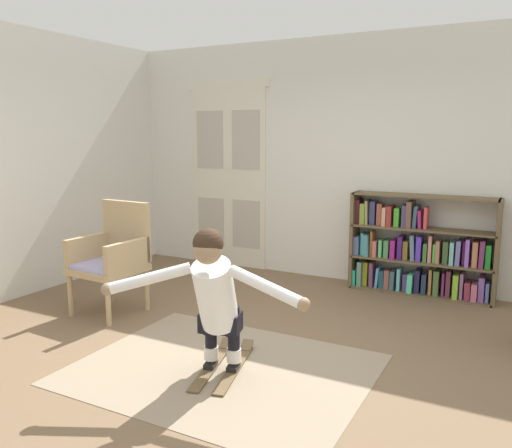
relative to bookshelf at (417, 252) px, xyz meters
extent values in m
plane|color=brown|center=(-0.86, -2.39, -0.48)|extent=(7.20, 7.20, 0.00)
cube|color=silver|center=(-0.86, 0.21, 0.97)|extent=(6.00, 0.10, 2.90)
cube|color=silver|center=(-3.86, -1.99, 0.97)|extent=(0.10, 6.00, 2.90)
cube|color=silver|center=(-2.80, 0.16, 0.70)|extent=(0.55, 0.04, 2.35)
cube|color=#B4AC9F|center=(-2.80, 0.14, 1.21)|extent=(0.41, 0.01, 0.76)
cube|color=#B4AC9F|center=(-2.80, 0.14, 0.11)|extent=(0.41, 0.01, 0.64)
cube|color=silver|center=(-2.25, 0.16, 0.70)|extent=(0.55, 0.04, 2.35)
cube|color=#B4AC9F|center=(-2.25, 0.14, 1.21)|extent=(0.41, 0.01, 0.76)
cube|color=#B4AC9F|center=(-2.25, 0.14, 0.11)|extent=(0.41, 0.01, 0.64)
cube|color=silver|center=(-2.52, 0.16, 1.92)|extent=(1.22, 0.04, 0.10)
cube|color=gray|center=(-0.91, -2.66, -0.48)|extent=(2.18, 1.71, 0.01)
cube|color=brown|center=(-0.72, 0.00, 0.08)|extent=(0.04, 0.30, 1.11)
cube|color=brown|center=(0.80, 0.00, 0.08)|extent=(0.04, 0.30, 1.11)
cube|color=brown|center=(0.04, 0.00, -0.47)|extent=(1.52, 0.30, 0.02)
cube|color=brown|center=(0.04, 0.00, -0.11)|extent=(1.52, 0.30, 0.02)
cube|color=brown|center=(0.04, 0.00, 0.26)|extent=(1.52, 0.30, 0.02)
cube|color=brown|center=(0.04, 0.00, 0.62)|extent=(1.52, 0.30, 0.02)
cube|color=#2EB69E|center=(-0.68, -0.01, -0.37)|extent=(0.03, 0.21, 0.18)
cube|color=slate|center=(-0.62, -0.01, -0.32)|extent=(0.05, 0.23, 0.29)
cube|color=olive|center=(-0.57, 0.01, -0.32)|extent=(0.06, 0.17, 0.28)
cube|color=#693C5E|center=(-0.49, -0.01, -0.31)|extent=(0.05, 0.17, 0.29)
cube|color=#5698C6|center=(-0.42, -0.01, -0.34)|extent=(0.05, 0.15, 0.24)
cube|color=#1B495B|center=(-0.38, 0.00, -0.36)|extent=(0.06, 0.16, 0.21)
cube|color=#93564B|center=(-0.31, 0.00, -0.35)|extent=(0.06, 0.15, 0.22)
cube|color=#3C5D64|center=(-0.25, 0.00, -0.35)|extent=(0.05, 0.21, 0.22)
cube|color=#67BCC7|center=(-0.18, -0.01, -0.33)|extent=(0.04, 0.16, 0.25)
cube|color=#513972|center=(-0.11, 0.01, -0.36)|extent=(0.05, 0.17, 0.19)
cube|color=#51D8A8|center=(-0.05, -0.01, -0.35)|extent=(0.06, 0.24, 0.21)
cube|color=#2A244F|center=(0.02, 0.01, -0.33)|extent=(0.05, 0.18, 0.26)
cube|color=#21314D|center=(0.10, 0.00, -0.35)|extent=(0.05, 0.23, 0.23)
cube|color=#C2834D|center=(0.16, 0.00, -0.32)|extent=(0.03, 0.15, 0.28)
cube|color=#486735|center=(0.23, 0.01, -0.32)|extent=(0.06, 0.23, 0.28)
cube|color=#8D3076|center=(0.30, 0.01, -0.33)|extent=(0.03, 0.14, 0.26)
cube|color=#642D44|center=(0.35, 0.00, -0.31)|extent=(0.05, 0.17, 0.29)
cube|color=#85C433|center=(0.43, -0.01, -0.33)|extent=(0.05, 0.22, 0.27)
cube|color=#956097|center=(0.49, 0.01, -0.32)|extent=(0.03, 0.22, 0.28)
cube|color=#882F43|center=(0.55, 0.00, -0.36)|extent=(0.06, 0.21, 0.19)
cube|color=#BE657D|center=(0.62, -0.01, -0.37)|extent=(0.06, 0.22, 0.19)
cube|color=#8356AB|center=(0.68, 0.01, -0.33)|extent=(0.06, 0.22, 0.26)
cube|color=#5F74BA|center=(0.74, 0.01, -0.35)|extent=(0.03, 0.19, 0.21)
cube|color=slate|center=(-0.67, -0.02, 0.01)|extent=(0.06, 0.18, 0.22)
cube|color=#4BD7CA|center=(-0.61, 0.01, 0.03)|extent=(0.03, 0.15, 0.26)
cube|color=teal|center=(-0.56, -0.02, 0.03)|extent=(0.07, 0.22, 0.25)
cube|color=#A5622E|center=(-0.50, 0.00, 0.05)|extent=(0.03, 0.15, 0.29)
cube|color=#C76866|center=(-0.46, 0.00, 0.00)|extent=(0.04, 0.19, 0.18)
cube|color=#59C774|center=(-0.40, 0.02, 0.00)|extent=(0.04, 0.20, 0.20)
cube|color=#498D51|center=(-0.33, 0.00, 0.00)|extent=(0.05, 0.17, 0.20)
cube|color=#99207F|center=(-0.25, 0.00, 0.01)|extent=(0.05, 0.23, 0.21)
cube|color=#3C1B67|center=(-0.18, -0.01, 0.03)|extent=(0.05, 0.21, 0.26)
cube|color=olive|center=(-0.12, -0.01, 0.01)|extent=(0.05, 0.17, 0.21)
cube|color=slate|center=(-0.05, 0.00, 0.05)|extent=(0.06, 0.14, 0.29)
cube|color=#5535CA|center=(0.02, -0.01, 0.04)|extent=(0.05, 0.17, 0.28)
cube|color=#407134|center=(0.10, 0.00, 0.01)|extent=(0.04, 0.22, 0.21)
cube|color=tan|center=(0.14, -0.01, 0.05)|extent=(0.03, 0.17, 0.30)
cube|color=#58CF43|center=(0.19, 0.00, 0.01)|extent=(0.03, 0.16, 0.21)
cube|color=#A36F5E|center=(0.23, 0.00, 0.03)|extent=(0.04, 0.21, 0.25)
cube|color=#405D34|center=(0.30, 0.00, 0.03)|extent=(0.05, 0.15, 0.25)
cube|color=#77BABB|center=(0.37, 0.00, 0.03)|extent=(0.04, 0.22, 0.25)
cube|color=#6A69AA|center=(0.43, -0.01, 0.04)|extent=(0.05, 0.21, 0.27)
cube|color=#702862|center=(0.48, 0.02, 0.04)|extent=(0.03, 0.15, 0.26)
cube|color=#9461D5|center=(0.52, -0.01, 0.05)|extent=(0.04, 0.20, 0.30)
cube|color=#CC7B56|center=(0.60, 0.01, 0.04)|extent=(0.05, 0.20, 0.27)
cube|color=#6C2E61|center=(0.66, -0.02, 0.05)|extent=(0.05, 0.19, 0.29)
cube|color=green|center=(0.73, 0.01, 0.03)|extent=(0.05, 0.21, 0.25)
cube|color=#5B1F33|center=(-0.68, 0.02, 0.41)|extent=(0.04, 0.16, 0.28)
cube|color=olive|center=(-0.62, 0.00, 0.39)|extent=(0.06, 0.21, 0.24)
cube|color=#8F8E59|center=(-0.57, -0.01, 0.41)|extent=(0.03, 0.19, 0.28)
cube|color=navy|center=(-0.51, 0.01, 0.40)|extent=(0.06, 0.15, 0.27)
cube|color=#9A4F3D|center=(-0.43, 0.01, 0.39)|extent=(0.05, 0.15, 0.24)
cube|color=tan|center=(-0.37, -0.01, 0.37)|extent=(0.04, 0.21, 0.21)
cube|color=maroon|center=(-0.31, 0.00, 0.38)|extent=(0.05, 0.21, 0.23)
cube|color=green|center=(-0.23, 0.00, 0.37)|extent=(0.06, 0.18, 0.21)
cube|color=#4B3F68|center=(-0.15, -0.01, 0.39)|extent=(0.05, 0.16, 0.25)
cube|color=brown|center=(-0.09, 0.00, 0.41)|extent=(0.05, 0.24, 0.29)
cube|color=#3B5C6F|center=(-0.03, 0.02, 0.39)|extent=(0.05, 0.20, 0.25)
cube|color=#9A2269|center=(0.02, 0.01, 0.37)|extent=(0.05, 0.20, 0.20)
cube|color=#CE4442|center=(0.08, -0.02, 0.39)|extent=(0.03, 0.14, 0.24)
cylinder|color=tan|center=(-2.84, -2.34, -0.27)|extent=(0.05, 0.05, 0.42)
cylinder|color=tan|center=(-2.32, -2.37, -0.27)|extent=(0.05, 0.05, 0.42)
cylinder|color=tan|center=(-2.81, -1.83, -0.27)|extent=(0.05, 0.05, 0.42)
cylinder|color=tan|center=(-2.30, -1.86, -0.27)|extent=(0.05, 0.05, 0.42)
cube|color=tan|center=(-2.57, -2.10, -0.03)|extent=(0.63, 0.63, 0.06)
cube|color=#A7A4DB|center=(-2.57, -2.10, 0.02)|extent=(0.57, 0.57, 0.04)
cube|color=tan|center=(-2.55, -1.83, 0.32)|extent=(0.60, 0.09, 0.60)
cube|color=tan|center=(-2.84, -2.08, 0.14)|extent=(0.09, 0.56, 0.28)
cube|color=tan|center=(-2.30, -2.12, 0.14)|extent=(0.09, 0.56, 0.28)
cube|color=brown|center=(-1.00, -2.69, -0.47)|extent=(0.29, 0.83, 0.01)
cube|color=brown|center=(-1.09, -2.31, -0.43)|extent=(0.12, 0.13, 0.06)
cube|color=black|center=(-0.99, -2.70, -0.44)|extent=(0.11, 0.14, 0.04)
cube|color=brown|center=(-0.82, -2.64, -0.47)|extent=(0.29, 0.83, 0.01)
cube|color=brown|center=(-0.92, -2.27, -0.43)|extent=(0.12, 0.13, 0.06)
cube|color=black|center=(-0.82, -2.66, -0.44)|extent=(0.11, 0.14, 0.04)
cylinder|color=white|center=(-1.00, -2.69, -0.35)|extent=(0.13, 0.13, 0.10)
cylinder|color=black|center=(-1.00, -2.69, -0.15)|extent=(0.11, 0.11, 0.30)
cylinder|color=black|center=(-0.99, -2.72, -0.07)|extent=(0.13, 0.13, 0.22)
cylinder|color=white|center=(-0.82, -2.64, -0.35)|extent=(0.13, 0.13, 0.10)
cylinder|color=black|center=(-0.82, -2.64, -0.15)|extent=(0.11, 0.11, 0.30)
cylinder|color=black|center=(-0.81, -2.68, -0.07)|extent=(0.13, 0.13, 0.22)
cube|color=black|center=(-0.90, -2.70, -0.09)|extent=(0.34, 0.25, 0.14)
cylinder|color=white|center=(-0.87, -2.80, 0.15)|extent=(0.39, 0.52, 0.59)
sphere|color=#9A7B5C|center=(-0.83, -2.96, 0.52)|extent=(0.24, 0.24, 0.20)
sphere|color=#382619|center=(-0.83, -2.95, 0.56)|extent=(0.26, 0.26, 0.21)
cylinder|color=white|center=(-1.22, -3.10, 0.31)|extent=(0.52, 0.41, 0.21)
sphere|color=#9A7B5C|center=(-1.45, -3.27, 0.24)|extent=(0.11, 0.11, 0.09)
cylinder|color=white|center=(-0.42, -2.90, 0.31)|extent=(0.59, 0.16, 0.21)
sphere|color=#9A7B5C|center=(-0.14, -2.94, 0.24)|extent=(0.11, 0.11, 0.09)
camera|label=1|loc=(1.06, -5.84, 1.29)|focal=36.64mm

